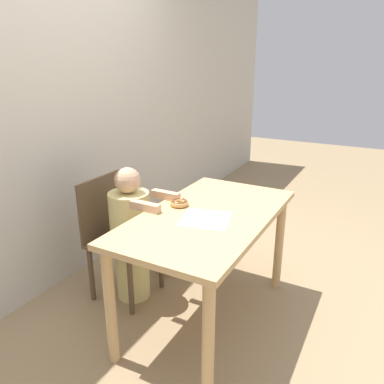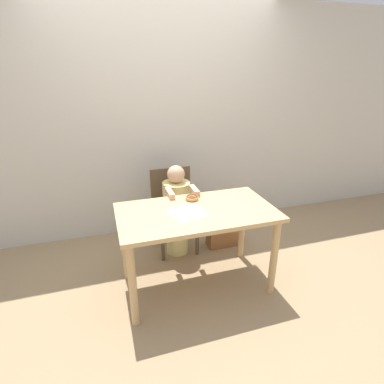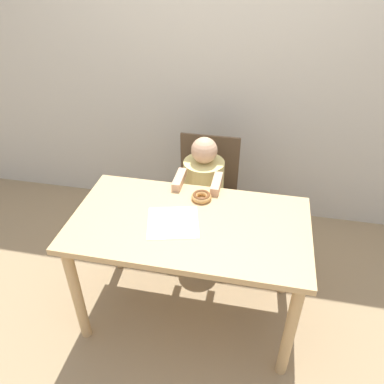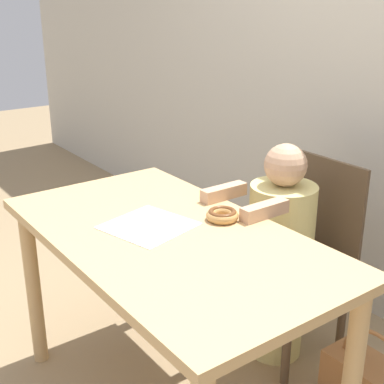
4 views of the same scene
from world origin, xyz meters
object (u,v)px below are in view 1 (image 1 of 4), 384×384
at_px(donut, 179,203).
at_px(handbag, 174,249).
at_px(chair, 118,235).
at_px(child_figure, 131,236).

distance_m(donut, handbag, 0.85).
xyz_separation_m(donut, handbag, (0.46, 0.33, -0.62)).
distance_m(chair, donut, 0.57).
bearing_deg(chair, handbag, -15.35).
distance_m(child_figure, handbag, 0.61).
bearing_deg(handbag, child_figure, 177.67).
bearing_deg(child_figure, donut, -82.14).
xyz_separation_m(child_figure, donut, (0.05, -0.35, 0.29)).
height_order(child_figure, handbag, child_figure).
distance_m(chair, child_figure, 0.12).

